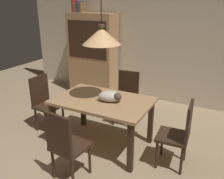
% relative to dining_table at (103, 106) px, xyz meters
% --- Properties ---
extents(ground, '(10.00, 10.00, 0.00)m').
position_rel_dining_table_xyz_m(ground, '(0.09, -0.48, -0.65)').
color(ground, tan).
extents(back_wall, '(6.40, 0.10, 2.90)m').
position_rel_dining_table_xyz_m(back_wall, '(0.09, 2.17, 0.80)').
color(back_wall, beige).
rests_on(back_wall, ground).
extents(dining_table, '(1.40, 0.90, 0.75)m').
position_rel_dining_table_xyz_m(dining_table, '(0.00, 0.00, 0.00)').
color(dining_table, tan).
rests_on(dining_table, ground).
extents(chair_right_side, '(0.42, 0.42, 0.93)m').
position_rel_dining_table_xyz_m(chair_right_side, '(1.13, 0.01, -0.14)').
color(chair_right_side, '#382316').
rests_on(chair_right_side, ground).
extents(chair_far_back, '(0.43, 0.43, 0.93)m').
position_rel_dining_table_xyz_m(chair_far_back, '(-0.01, 0.88, -0.14)').
color(chair_far_back, '#382316').
rests_on(chair_far_back, ground).
extents(chair_left_side, '(0.42, 0.42, 0.93)m').
position_rel_dining_table_xyz_m(chair_left_side, '(-1.13, 0.00, -0.14)').
color(chair_left_side, '#382316').
rests_on(chair_left_side, ground).
extents(chair_near_front, '(0.44, 0.44, 0.93)m').
position_rel_dining_table_xyz_m(chair_near_front, '(-0.01, -0.88, -0.14)').
color(chair_near_front, '#382316').
rests_on(chair_near_front, ground).
extents(cat_sleeping, '(0.41, 0.33, 0.16)m').
position_rel_dining_table_xyz_m(cat_sleeping, '(0.13, 0.01, 0.18)').
color(cat_sleeping, beige).
rests_on(cat_sleeping, dining_table).
extents(pendant_lamp, '(0.52, 0.52, 1.30)m').
position_rel_dining_table_xyz_m(pendant_lamp, '(0.00, 0.00, 1.01)').
color(pendant_lamp, '#E0A86B').
extents(hutch_bookcase, '(1.12, 0.45, 1.85)m').
position_rel_dining_table_xyz_m(hutch_bookcase, '(-1.30, 1.84, 0.24)').
color(hutch_bookcase, tan).
rests_on(hutch_bookcase, ground).
extents(book_red_tall, '(0.04, 0.22, 0.28)m').
position_rel_dining_table_xyz_m(book_red_tall, '(-1.73, 1.84, 1.34)').
color(book_red_tall, '#B73833').
rests_on(book_red_tall, hutch_bookcase).
extents(book_yellow_short, '(0.04, 0.20, 0.18)m').
position_rel_dining_table_xyz_m(book_yellow_short, '(-1.67, 1.84, 1.29)').
color(book_yellow_short, gold).
rests_on(book_yellow_short, hutch_bookcase).
extents(book_blue_wide, '(0.06, 0.24, 0.24)m').
position_rel_dining_table_xyz_m(book_blue_wide, '(-1.61, 1.84, 1.32)').
color(book_blue_wide, '#384C93').
rests_on(book_blue_wide, hutch_bookcase).
extents(book_brown_thick, '(0.06, 0.24, 0.22)m').
position_rel_dining_table_xyz_m(book_brown_thick, '(-1.53, 1.84, 1.31)').
color(book_brown_thick, brown).
rests_on(book_brown_thick, hutch_bookcase).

